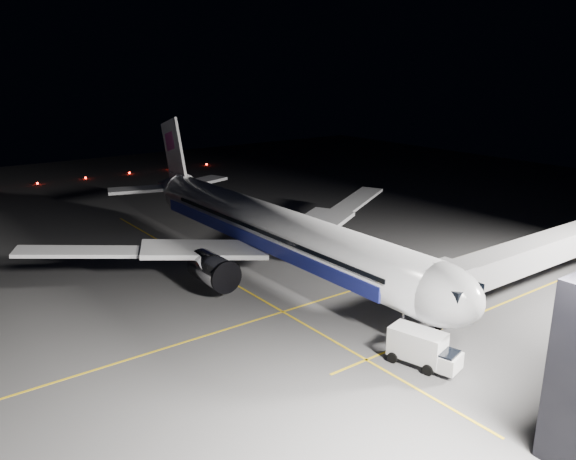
% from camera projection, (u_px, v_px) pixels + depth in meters
% --- Properties ---
extents(ground, '(200.00, 200.00, 0.00)m').
position_uv_depth(ground, '(274.00, 271.00, 67.63)').
color(ground, '#4C4C4F').
rests_on(ground, ground).
extents(guide_line_main, '(0.25, 80.00, 0.01)m').
position_uv_depth(guide_line_main, '(328.00, 298.00, 59.92)').
color(guide_line_main, gold).
rests_on(guide_line_main, ground).
extents(guide_line_cross, '(70.00, 0.25, 0.01)m').
position_uv_depth(guide_line_cross, '(231.00, 282.00, 64.20)').
color(guide_line_cross, gold).
rests_on(guide_line_cross, ground).
extents(guide_line_side, '(0.25, 40.00, 0.01)m').
position_uv_depth(guide_line_side, '(481.00, 312.00, 56.37)').
color(guide_line_side, gold).
rests_on(guide_line_side, ground).
extents(airliner, '(61.48, 54.22, 16.64)m').
position_uv_depth(airliner, '(269.00, 228.00, 67.01)').
color(airliner, silver).
rests_on(airliner, ground).
extents(jet_bridge, '(3.60, 34.40, 6.30)m').
position_uv_depth(jet_bridge, '(531.00, 254.00, 59.69)').
color(jet_bridge, '#B2B2B7').
rests_on(jet_bridge, ground).
extents(taxiway_lights, '(0.44, 60.44, 0.44)m').
position_uv_depth(taxiway_lights, '(86.00, 178.00, 123.12)').
color(taxiway_lights, '#FF140A').
rests_on(taxiway_lights, ground).
extents(service_truck, '(6.23, 3.73, 2.99)m').
position_uv_depth(service_truck, '(423.00, 348.00, 45.96)').
color(service_truck, silver).
rests_on(service_truck, ground).
extents(baggage_tug, '(2.99, 2.58, 1.91)m').
position_uv_depth(baggage_tug, '(324.00, 228.00, 82.48)').
color(baggage_tug, black).
rests_on(baggage_tug, ground).
extents(safety_cone_a, '(0.44, 0.44, 0.65)m').
position_uv_depth(safety_cone_a, '(290.00, 250.00, 74.55)').
color(safety_cone_a, '#E53C09').
rests_on(safety_cone_a, ground).
extents(safety_cone_b, '(0.39, 0.39, 0.59)m').
position_uv_depth(safety_cone_b, '(300.00, 248.00, 75.53)').
color(safety_cone_b, '#E53C09').
rests_on(safety_cone_b, ground).
extents(safety_cone_c, '(0.45, 0.45, 0.67)m').
position_uv_depth(safety_cone_c, '(344.00, 242.00, 77.90)').
color(safety_cone_c, '#E53C09').
rests_on(safety_cone_c, ground).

